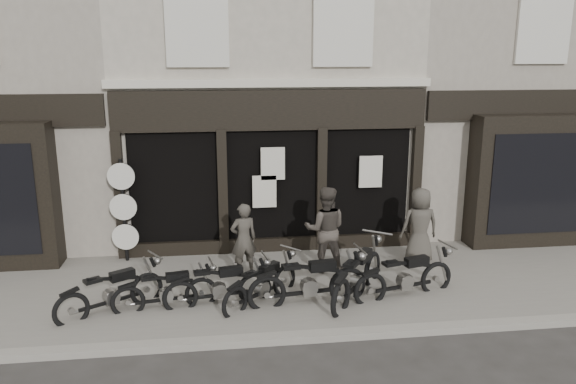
{
  "coord_description": "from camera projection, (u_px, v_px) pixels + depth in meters",
  "views": [
    {
      "loc": [
        -1.26,
        -9.69,
        4.71
      ],
      "look_at": [
        0.19,
        1.6,
        1.87
      ],
      "focal_mm": 35.0,
      "sensor_mm": 36.0,
      "label": 1
    }
  ],
  "objects": [
    {
      "name": "ground_plane",
      "position": [
        289.0,
        308.0,
        10.62
      ],
      "size": [
        90.0,
        90.0,
        0.0
      ],
      "primitive_type": "plane",
      "color": "#2D2B28",
      "rests_on": "ground"
    },
    {
      "name": "pavement",
      "position": [
        283.0,
        286.0,
        11.47
      ],
      "size": [
        30.0,
        4.2,
        0.12
      ],
      "primitive_type": "cube",
      "color": "slate",
      "rests_on": "ground_plane"
    },
    {
      "name": "kerb",
      "position": [
        298.0,
        337.0,
        9.4
      ],
      "size": [
        30.0,
        0.25,
        0.13
      ],
      "primitive_type": "cube",
      "color": "gray",
      "rests_on": "ground_plane"
    },
    {
      "name": "central_building",
      "position": [
        261.0,
        76.0,
        15.36
      ],
      "size": [
        7.3,
        6.22,
        8.34
      ],
      "color": "#B5AB9B",
      "rests_on": "ground"
    },
    {
      "name": "neighbour_left",
      "position": [
        17.0,
        79.0,
        14.54
      ],
      "size": [
        5.6,
        6.73,
        8.34
      ],
      "color": "gray",
      "rests_on": "ground"
    },
    {
      "name": "neighbour_right",
      "position": [
        481.0,
        77.0,
        16.11
      ],
      "size": [
        5.6,
        6.73,
        8.34
      ],
      "color": "gray",
      "rests_on": "ground"
    },
    {
      "name": "motorcycle_0",
      "position": [
        112.0,
        296.0,
        10.23
      ],
      "size": [
        1.86,
        1.35,
        1.0
      ],
      "rotation": [
        0.0,
        0.0,
        0.57
      ],
      "color": "black",
      "rests_on": "ground"
    },
    {
      "name": "motorcycle_1",
      "position": [
        167.0,
        294.0,
        10.36
      ],
      "size": [
        1.94,
        0.63,
        0.93
      ],
      "rotation": [
        0.0,
        0.0,
        0.18
      ],
      "color": "black",
      "rests_on": "ground"
    },
    {
      "name": "motorcycle_2",
      "position": [
        219.0,
        290.0,
        10.51
      ],
      "size": [
        2.05,
        0.65,
        0.99
      ],
      "rotation": [
        0.0,
        0.0,
        0.17
      ],
      "color": "black",
      "rests_on": "ground"
    },
    {
      "name": "motorcycle_3",
      "position": [
        262.0,
        287.0,
        10.63
      ],
      "size": [
        1.62,
        1.52,
        0.96
      ],
      "rotation": [
        0.0,
        0.0,
        0.74
      ],
      "color": "black",
      "rests_on": "ground"
    },
    {
      "name": "motorcycle_4",
      "position": [
        309.0,
        286.0,
        10.54
      ],
      "size": [
        2.32,
        0.66,
        1.11
      ],
      "rotation": [
        0.0,
        0.0,
        0.13
      ],
      "color": "black",
      "rests_on": "ground"
    },
    {
      "name": "motorcycle_5",
      "position": [
        358.0,
        279.0,
        10.85
      ],
      "size": [
        1.63,
        2.04,
        1.13
      ],
      "rotation": [
        0.0,
        0.0,
        0.94
      ],
      "color": "black",
      "rests_on": "ground"
    },
    {
      "name": "motorcycle_6",
      "position": [
        405.0,
        281.0,
        10.86
      ],
      "size": [
        2.15,
        0.87,
        1.05
      ],
      "rotation": [
        0.0,
        0.0,
        0.26
      ],
      "color": "black",
      "rests_on": "ground"
    },
    {
      "name": "man_left",
      "position": [
        244.0,
        239.0,
        11.77
      ],
      "size": [
        0.64,
        0.49,
        1.56
      ],
      "primitive_type": "imported",
      "rotation": [
        0.0,
        0.0,
        3.37
      ],
      "color": "#3F3A34",
      "rests_on": "pavement"
    },
    {
      "name": "man_centre",
      "position": [
        325.0,
        229.0,
        11.95
      ],
      "size": [
        1.0,
        0.84,
        1.86
      ],
      "primitive_type": "imported",
      "rotation": [
        0.0,
        0.0,
        2.98
      ],
      "color": "#413A34",
      "rests_on": "pavement"
    },
    {
      "name": "man_right",
      "position": [
        420.0,
        226.0,
        12.46
      ],
      "size": [
        0.84,
        0.55,
        1.71
      ],
      "primitive_type": "imported",
      "rotation": [
        0.0,
        0.0,
        3.15
      ],
      "color": "#433E37",
      "rests_on": "pavement"
    },
    {
      "name": "advert_sign_post",
      "position": [
        124.0,
        215.0,
        12.47
      ],
      "size": [
        0.6,
        0.38,
        2.46
      ],
      "rotation": [
        0.0,
        0.0,
        -0.05
      ],
      "color": "black",
      "rests_on": "ground"
    }
  ]
}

